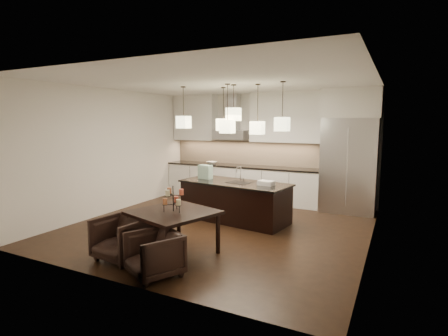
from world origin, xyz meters
The scene contains 37 objects.
floor centered at (0.00, 0.00, -0.01)m, with size 5.50×5.50×0.02m, color black.
ceiling centered at (0.00, 0.00, 2.81)m, with size 5.50×5.50×0.02m, color white.
wall_back centered at (0.00, 2.76, 1.40)m, with size 5.50×0.02×2.80m, color silver.
wall_front centered at (0.00, -2.76, 1.40)m, with size 5.50×0.02×2.80m, color silver.
wall_left centered at (-2.76, 0.00, 1.40)m, with size 0.02×5.50×2.80m, color silver.
wall_right centered at (2.76, 0.00, 1.40)m, with size 0.02×5.50×2.80m, color silver.
refrigerator centered at (2.10, 2.38, 1.07)m, with size 1.20×0.72×2.15m, color #B7B7BA.
fridge_panel centered at (2.10, 2.38, 2.47)m, with size 1.26×0.72×0.65m, color silver.
lower_cabinets centered at (-0.62, 2.43, 0.44)m, with size 4.21×0.62×0.88m, color silver.
countertop centered at (-0.62, 2.43, 0.90)m, with size 4.21×0.66×0.04m, color black.
backsplash centered at (-0.62, 2.73, 1.24)m, with size 4.21×0.02×0.63m, color beige.
upper_cab_left centered at (-2.10, 2.57, 2.17)m, with size 1.25×0.35×1.25m, color silver.
upper_cab_right centered at (0.55, 2.57, 2.17)m, with size 1.86×0.35×1.25m, color silver.
hood_canopy centered at (-0.93, 2.48, 1.72)m, with size 0.90×0.52×0.24m, color #B7B7BA.
hood_chimney centered at (-0.93, 2.59, 2.32)m, with size 0.30×0.28×0.96m, color #B7B7BA.
fruit_bowl centered at (-1.47, 2.38, 0.95)m, with size 0.26×0.26×0.06m, color silver.
island_body centered at (0.08, 0.55, 0.39)m, with size 2.23×0.89×0.78m, color black.
island_top centered at (0.08, 0.55, 0.80)m, with size 2.30×0.96×0.04m, color black.
faucet centered at (0.18, 0.62, 0.99)m, with size 0.09×0.21×0.34m, color silver, non-canonical shape.
tote_bag centered at (-0.69, 0.65, 0.97)m, with size 0.30×0.16×0.30m, color #25663F.
food_container centered at (0.79, 0.49, 0.86)m, with size 0.30×0.21×0.09m, color silver.
dining_table centered at (0.02, -1.59, 0.34)m, with size 1.14×1.14×0.68m, color black, non-canonical shape.
candelabra centered at (0.02, -1.59, 0.88)m, with size 0.33×0.33×0.40m, color black, non-canonical shape.
candle_a centered at (0.14, -1.62, 0.85)m, with size 0.07×0.07×0.09m, color beige.
candle_b centered at (-0.01, -1.46, 0.85)m, with size 0.07×0.07×0.09m, color #C34F39.
candle_c centered at (-0.08, -1.67, 0.85)m, with size 0.07×0.07×0.09m, color #B1643B.
candle_d centered at (0.14, -1.54, 0.99)m, with size 0.07×0.07×0.09m, color #C34F39.
candle_e centered at (-0.09, -1.53, 0.99)m, with size 0.07×0.07×0.09m, color #B1643B.
candle_f centered at (0.00, -1.70, 0.99)m, with size 0.07×0.07×0.09m, color beige.
armchair_left centered at (-0.55, -2.12, 0.33)m, with size 0.69×0.71×0.65m, color black.
armchair_right centered at (0.24, -2.37, 0.30)m, with size 0.64×0.66×0.60m, color black.
pendant_a centered at (-1.04, 0.34, 2.06)m, with size 0.24×0.24×0.26m, color beige.
pendant_b centered at (-0.34, 0.83, 2.00)m, with size 0.24×0.24×0.26m, color beige.
pendant_c centered at (0.09, 0.44, 2.21)m, with size 0.24×0.24×0.26m, color beige.
pendant_d centered at (0.55, 0.58, 1.94)m, with size 0.24×0.24×0.26m, color beige.
pendant_e centered at (1.13, 0.35, 2.02)m, with size 0.24×0.24×0.26m, color beige.
pendant_f centered at (0.04, 0.27, 1.97)m, with size 0.24×0.24×0.26m, color beige.
Camera 1 is at (3.10, -5.96, 2.07)m, focal length 28.00 mm.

